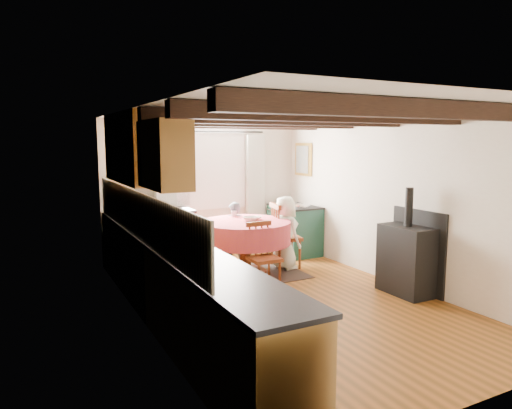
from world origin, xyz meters
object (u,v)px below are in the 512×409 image
aga_range (295,229)px  dining_table (245,248)px  cup (234,214)px  cast_iron_stove (407,241)px  chair_right (286,235)px  child_far (234,234)px  chair_near (264,256)px  child_right (285,233)px  chair_left (193,251)px

aga_range → dining_table: bearing=-149.7°
dining_table → cup: bearing=86.4°
dining_table → cast_iron_stove: bearing=-50.1°
chair_right → child_far: chair_right is taller
chair_right → cast_iron_stove: size_ratio=0.74×
chair_near → chair_right: 1.22m
chair_near → child_right: (0.80, 0.78, 0.12)m
child_far → cast_iron_stove: bearing=128.3°
chair_left → aga_range: size_ratio=0.93×
chair_right → dining_table: bearing=107.4°
aga_range → chair_right: bearing=-130.7°
dining_table → cast_iron_stove: size_ratio=0.96×
chair_right → child_right: (-0.06, -0.08, 0.06)m
chair_near → cup: chair_near is taller
cup → cast_iron_stove: bearing=-57.1°
chair_near → cup: bearing=84.2°
chair_right → cup: (-0.74, 0.39, 0.35)m
chair_left → cup: 1.04m
chair_right → cup: chair_right is taller
child_right → cup: (-0.68, 0.47, 0.29)m
chair_near → child_right: size_ratio=0.80×
cast_iron_stove → child_far: cast_iron_stove is taller
chair_right → cast_iron_stove: 2.04m
dining_table → chair_near: (-0.09, -0.77, 0.05)m
child_far → cup: 0.38m
aga_range → cup: bearing=-166.2°
chair_right → aga_range: 0.96m
chair_near → chair_right: chair_right is taller
child_right → dining_table: bearing=80.8°
chair_right → cup: 0.91m
chair_left → cup: (0.86, 0.42, 0.42)m
cast_iron_stove → child_right: size_ratio=1.22×
chair_right → child_right: bearing=153.1°
dining_table → child_far: (0.09, 0.60, 0.11)m
chair_near → aga_range: (1.49, 1.58, -0.02)m
chair_right → cup: bearing=73.0°
dining_table → cup: size_ratio=13.86×
child_right → chair_near: bearing=124.2°
chair_left → chair_right: (1.60, 0.03, 0.07)m
chair_right → child_far: bearing=63.9°
aga_range → child_right: size_ratio=0.83×
chair_near → aga_range: chair_near is taller
chair_near → aga_range: size_ratio=0.96×
chair_left → child_right: child_right is taller
chair_near → cast_iron_stove: 1.92m
dining_table → child_far: bearing=81.7°
aga_range → cast_iron_stove: cast_iron_stove is taller
child_far → cup: size_ratio=10.57×
cast_iron_stove → child_far: 2.80m
dining_table → chair_near: chair_near is taller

